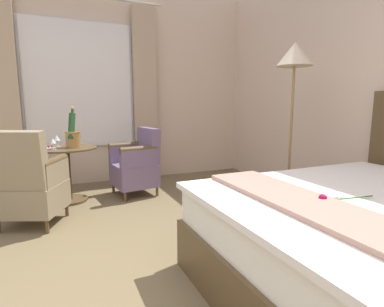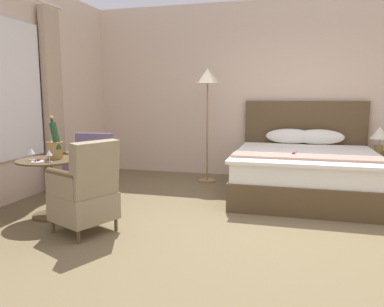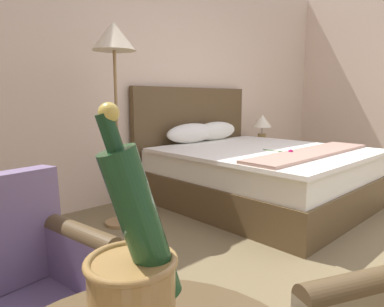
% 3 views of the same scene
% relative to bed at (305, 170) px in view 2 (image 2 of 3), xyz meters
% --- Properties ---
extents(ground_plane, '(8.28, 8.28, 0.00)m').
position_rel_bed_xyz_m(ground_plane, '(-0.35, -1.58, -0.36)').
color(ground_plane, brown).
extents(wall_headboard_side, '(6.90, 0.12, 3.00)m').
position_rel_bed_xyz_m(wall_headboard_side, '(-0.35, 1.15, 1.14)').
color(wall_headboard_side, beige).
rests_on(wall_headboard_side, ground).
extents(bed, '(1.96, 2.21, 1.33)m').
position_rel_bed_xyz_m(bed, '(0.00, 0.00, 0.00)').
color(bed, brown).
rests_on(bed, ground).
extents(nightstand, '(0.43, 0.38, 0.57)m').
position_rel_bed_xyz_m(nightstand, '(1.08, 0.67, -0.08)').
color(nightstand, brown).
rests_on(nightstand, ground).
extents(bedside_lamp, '(0.29, 0.29, 0.39)m').
position_rel_bed_xyz_m(bedside_lamp, '(1.08, 0.67, 0.48)').
color(bedside_lamp, olive).
rests_on(bedside_lamp, nightstand).
extents(floor_lamp_brass, '(0.39, 0.39, 1.85)m').
position_rel_bed_xyz_m(floor_lamp_brass, '(-1.53, 0.44, 1.24)').
color(floor_lamp_brass, '#997647').
rests_on(floor_lamp_brass, ground).
extents(side_table_round, '(0.71, 0.71, 0.68)m').
position_rel_bed_xyz_m(side_table_round, '(-2.88, -1.84, 0.06)').
color(side_table_round, brown).
rests_on(side_table_round, ground).
extents(champagne_bucket, '(0.19, 0.19, 0.50)m').
position_rel_bed_xyz_m(champagne_bucket, '(-2.85, -1.75, 0.47)').
color(champagne_bucket, '#A27941').
rests_on(champagne_bucket, side_table_round).
extents(wine_glass_near_bucket, '(0.08, 0.08, 0.14)m').
position_rel_bed_xyz_m(wine_glass_near_bucket, '(-3.03, -1.94, 0.42)').
color(wine_glass_near_bucket, white).
rests_on(wine_glass_near_bucket, side_table_round).
extents(wine_glass_near_edge, '(0.07, 0.07, 0.13)m').
position_rel_bed_xyz_m(wine_glass_near_edge, '(-2.77, -1.98, 0.42)').
color(wine_glass_near_edge, white).
rests_on(wine_glass_near_edge, side_table_round).
extents(snack_plate, '(0.15, 0.15, 0.04)m').
position_rel_bed_xyz_m(snack_plate, '(-2.87, -2.03, 0.33)').
color(snack_plate, white).
rests_on(snack_plate, side_table_round).
extents(armchair_by_window, '(0.61, 0.61, 0.89)m').
position_rel_bed_xyz_m(armchair_by_window, '(-2.85, -0.98, 0.05)').
color(armchair_by_window, brown).
rests_on(armchair_by_window, ground).
extents(armchair_facing_bed, '(0.73, 0.71, 0.97)m').
position_rel_bed_xyz_m(armchair_facing_bed, '(-2.19, -2.20, 0.07)').
color(armchair_facing_bed, brown).
rests_on(armchair_facing_bed, ground).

